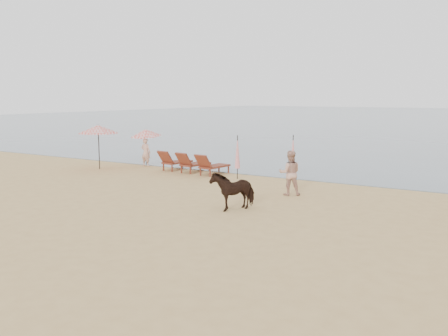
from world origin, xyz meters
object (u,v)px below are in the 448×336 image
object	(u,v)px
cow	(233,190)
beachgoer_left	(146,152)
lounger_cluster_left	(192,163)
beachgoer_right_a	(290,173)
umbrella_closed_right	(293,152)
umbrella_open_left_b	(146,133)
umbrella_closed_left	(237,152)
umbrella_open_left_a	(98,129)

from	to	relation	value
cow	beachgoer_left	world-z (taller)	beachgoer_left
lounger_cluster_left	beachgoer_right_a	xyz separation A→B (m)	(6.54, -2.66, 0.37)
cow	beachgoer_right_a	xyz separation A→B (m)	(0.68, 3.18, 0.22)
umbrella_closed_right	umbrella_open_left_b	bearing A→B (deg)	-178.85
umbrella_open_left_b	umbrella_closed_left	world-z (taller)	umbrella_open_left_b
umbrella_open_left_a	umbrella_open_left_b	world-z (taller)	umbrella_open_left_a
lounger_cluster_left	beachgoer_left	xyz separation A→B (m)	(-3.40, 0.47, 0.27)
lounger_cluster_left	cow	world-z (taller)	cow
lounger_cluster_left	umbrella_open_left_b	size ratio (longest dim) A/B	1.67
umbrella_open_left_a	beachgoer_left	world-z (taller)	umbrella_open_left_a
umbrella_open_left_a	umbrella_open_left_b	distance (m)	2.72
lounger_cluster_left	beachgoer_left	world-z (taller)	beachgoer_left
umbrella_open_left_a	beachgoer_left	xyz separation A→B (m)	(1.44, 2.04, -1.33)
lounger_cluster_left	beachgoer_left	size ratio (longest dim) A/B	2.25
umbrella_closed_left	beachgoer_left	xyz separation A→B (m)	(-6.30, 0.91, -0.48)
cow	beachgoer_left	xyz separation A→B (m)	(-9.27, 6.31, 0.12)
beachgoer_left	beachgoer_right_a	distance (m)	10.42
cow	beachgoer_right_a	size ratio (longest dim) A/B	0.88
beachgoer_right_a	umbrella_closed_left	bearing A→B (deg)	-60.47
umbrella_closed_right	umbrella_open_left_a	bearing A→B (deg)	-165.01
umbrella_open_left_a	beachgoer_left	distance (m)	2.83
beachgoer_left	umbrella_open_left_a	bearing A→B (deg)	49.63
umbrella_closed_left	beachgoer_right_a	xyz separation A→B (m)	(3.64, -2.22, -0.38)
umbrella_open_left_a	cow	bearing A→B (deg)	-18.63
umbrella_closed_left	cow	xyz separation A→B (m)	(2.97, -5.40, -0.60)
lounger_cluster_left	umbrella_open_left_b	distance (m)	4.05
lounger_cluster_left	umbrella_closed_right	distance (m)	5.18
umbrella_closed_right	cow	world-z (taller)	umbrella_closed_right
lounger_cluster_left	umbrella_closed_right	xyz separation A→B (m)	(5.01, 1.07, 0.75)
umbrella_open_left_a	cow	xyz separation A→B (m)	(10.71, -4.27, -1.45)
beachgoer_right_a	beachgoer_left	bearing A→B (deg)	-46.57
umbrella_open_left_b	umbrella_closed_left	distance (m)	6.78
lounger_cluster_left	umbrella_closed_left	size ratio (longest dim) A/B	1.71
beachgoer_right_a	umbrella_closed_right	bearing A→B (deg)	-96.79
umbrella_closed_left	cow	distance (m)	6.19
umbrella_open_left_a	umbrella_closed_right	size ratio (longest dim) A/B	1.15
lounger_cluster_left	umbrella_open_left_a	xyz separation A→B (m)	(-4.85, -1.57, 1.60)
umbrella_open_left_b	umbrella_closed_left	bearing A→B (deg)	-32.40
umbrella_open_left_b	umbrella_closed_right	xyz separation A→B (m)	(8.74, 0.18, -0.55)
umbrella_open_left_b	beachgoer_right_a	world-z (taller)	umbrella_open_left_b
umbrella_closed_right	cow	xyz separation A→B (m)	(0.85, -6.91, -0.60)
lounger_cluster_left	beachgoer_left	bearing A→B (deg)	178.97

